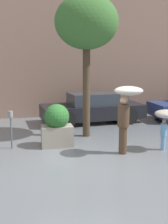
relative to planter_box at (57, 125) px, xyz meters
The scene contains 8 objects.
ground_plane 1.67m from the planter_box, 69.68° to the right, with size 40.00×40.00×0.00m, color slate.
building_facade 5.60m from the planter_box, 84.02° to the left, with size 18.00×0.30×6.00m.
planter_box is the anchor object (origin of this frame).
person_adult 2.34m from the planter_box, 31.98° to the right, with size 0.80×0.80×2.00m.
person_child 3.40m from the planter_box, 17.91° to the right, with size 0.76×0.76×1.25m.
parked_car_near 3.87m from the planter_box, 60.28° to the left, with size 4.64×2.37×1.31m.
street_tree 3.61m from the planter_box, 41.64° to the left, with size 2.18×2.18×4.92m.
parking_meter 1.42m from the planter_box, behind, with size 0.14×0.14×1.19m.
Camera 1 is at (-1.36, -7.23, 2.67)m, focal length 45.00 mm.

